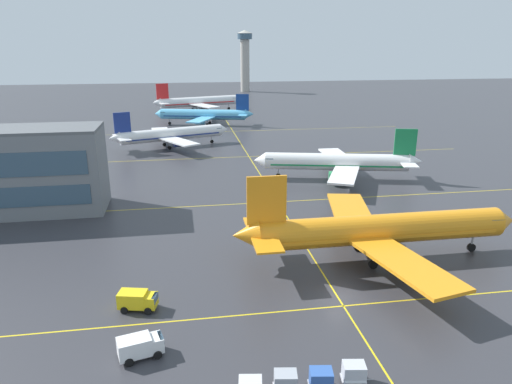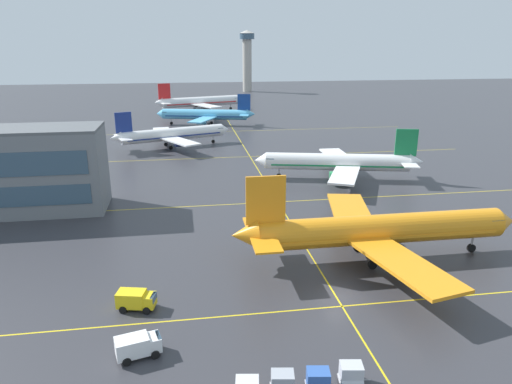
{
  "view_description": "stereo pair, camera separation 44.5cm",
  "coord_description": "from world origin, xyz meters",
  "px_view_note": "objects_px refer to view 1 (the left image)",
  "views": [
    {
      "loc": [
        -16.93,
        -45.57,
        28.03
      ],
      "look_at": [
        -5.2,
        26.66,
        4.5
      ],
      "focal_mm": 32.92,
      "sensor_mm": 36.0,
      "label": 1
    },
    {
      "loc": [
        -16.49,
        -45.64,
        28.03
      ],
      "look_at": [
        -5.2,
        26.66,
        4.5
      ],
      "focal_mm": 32.92,
      "sensor_mm": 36.0,
      "label": 2
    }
  ],
  "objects_px": {
    "airliner_front_gate": "(378,230)",
    "baggage_cart_row_middle": "(321,380)",
    "airliner_far_left_stand": "(204,115)",
    "service_truck_red_van": "(138,300)",
    "airliner_second_row": "(338,162)",
    "airliner_far_right_stand": "(198,102)",
    "airliner_third_row": "(171,135)",
    "control_tower": "(245,56)",
    "baggage_cart_row_fourth": "(354,373)",
    "service_truck_catering": "(141,346)",
    "baggage_cart_row_second": "(286,382)"
  },
  "relations": [
    {
      "from": "service_truck_red_van",
      "to": "baggage_cart_row_fourth",
      "type": "relative_size",
      "value": 1.55
    },
    {
      "from": "airliner_third_row",
      "to": "baggage_cart_row_fourth",
      "type": "relative_size",
      "value": 11.62
    },
    {
      "from": "airliner_far_right_stand",
      "to": "baggage_cart_row_second",
      "type": "xyz_separation_m",
      "value": [
        -0.11,
        -166.86,
        -3.12
      ]
    },
    {
      "from": "airliner_third_row",
      "to": "baggage_cart_row_fourth",
      "type": "bearing_deg",
      "value": -80.56
    },
    {
      "from": "airliner_front_gate",
      "to": "service_truck_catering",
      "type": "relative_size",
      "value": 8.89
    },
    {
      "from": "airliner_front_gate",
      "to": "baggage_cart_row_fourth",
      "type": "relative_size",
      "value": 13.87
    },
    {
      "from": "service_truck_red_van",
      "to": "control_tower",
      "type": "height_order",
      "value": "control_tower"
    },
    {
      "from": "airliner_far_right_stand",
      "to": "airliner_front_gate",
      "type": "bearing_deg",
      "value": -83.06
    },
    {
      "from": "airliner_second_row",
      "to": "baggage_cart_row_middle",
      "type": "distance_m",
      "value": 64.6
    },
    {
      "from": "airliner_front_gate",
      "to": "service_truck_red_van",
      "type": "relative_size",
      "value": 8.93
    },
    {
      "from": "airliner_third_row",
      "to": "airliner_far_left_stand",
      "type": "distance_m",
      "value": 36.41
    },
    {
      "from": "airliner_far_left_stand",
      "to": "service_truck_catering",
      "type": "height_order",
      "value": "airliner_far_left_stand"
    },
    {
      "from": "airliner_far_left_stand",
      "to": "baggage_cart_row_fourth",
      "type": "relative_size",
      "value": 12.2
    },
    {
      "from": "control_tower",
      "to": "baggage_cart_row_second",
      "type": "bearing_deg",
      "value": -97.18
    },
    {
      "from": "airliner_third_row",
      "to": "baggage_cart_row_fourth",
      "type": "height_order",
      "value": "airliner_third_row"
    },
    {
      "from": "service_truck_red_van",
      "to": "airliner_far_left_stand",
      "type": "bearing_deg",
      "value": 83.24
    },
    {
      "from": "airliner_third_row",
      "to": "service_truck_red_van",
      "type": "bearing_deg",
      "value": -91.94
    },
    {
      "from": "airliner_far_left_stand",
      "to": "baggage_cart_row_middle",
      "type": "relative_size",
      "value": 12.2
    },
    {
      "from": "baggage_cart_row_second",
      "to": "airliner_far_left_stand",
      "type": "bearing_deg",
      "value": 89.63
    },
    {
      "from": "baggage_cart_row_fourth",
      "to": "baggage_cart_row_second",
      "type": "bearing_deg",
      "value": -178.53
    },
    {
      "from": "airliner_second_row",
      "to": "control_tower",
      "type": "xyz_separation_m",
      "value": [
        6.13,
        185.97,
        16.29
      ]
    },
    {
      "from": "airliner_third_row",
      "to": "service_truck_catering",
      "type": "xyz_separation_m",
      "value": [
        -1.96,
        -91.65,
        -2.43
      ]
    },
    {
      "from": "airliner_front_gate",
      "to": "baggage_cart_row_fourth",
      "type": "xyz_separation_m",
      "value": [
        -11.62,
        -22.74,
        -3.2
      ]
    },
    {
      "from": "control_tower",
      "to": "airliner_third_row",
      "type": "bearing_deg",
      "value": -105.6
    },
    {
      "from": "airliner_front_gate",
      "to": "control_tower",
      "type": "bearing_deg",
      "value": 86.57
    },
    {
      "from": "baggage_cart_row_second",
      "to": "baggage_cart_row_fourth",
      "type": "height_order",
      "value": "same"
    },
    {
      "from": "service_truck_catering",
      "to": "control_tower",
      "type": "height_order",
      "value": "control_tower"
    },
    {
      "from": "airliner_far_right_stand",
      "to": "service_truck_red_van",
      "type": "xyz_separation_m",
      "value": [
        -13.24,
        -151.79,
        -2.94
      ]
    },
    {
      "from": "airliner_far_left_stand",
      "to": "service_truck_red_van",
      "type": "relative_size",
      "value": 7.86
    },
    {
      "from": "baggage_cart_row_middle",
      "to": "control_tower",
      "type": "relative_size",
      "value": 0.08
    },
    {
      "from": "service_truck_catering",
      "to": "baggage_cart_row_second",
      "type": "bearing_deg",
      "value": -28.66
    },
    {
      "from": "airliner_second_row",
      "to": "baggage_cart_row_second",
      "type": "height_order",
      "value": "airliner_second_row"
    },
    {
      "from": "baggage_cart_row_fourth",
      "to": "control_tower",
      "type": "xyz_separation_m",
      "value": [
        25.03,
        246.35,
        19.05
      ]
    },
    {
      "from": "airliner_front_gate",
      "to": "service_truck_catering",
      "type": "xyz_separation_m",
      "value": [
        -29.9,
        -16.19,
        -3.03
      ]
    },
    {
      "from": "airliner_second_row",
      "to": "airliner_far_right_stand",
      "type": "bearing_deg",
      "value": 103.14
    },
    {
      "from": "airliner_front_gate",
      "to": "service_truck_red_van",
      "type": "distance_m",
      "value": 31.89
    },
    {
      "from": "airliner_front_gate",
      "to": "airliner_far_right_stand",
      "type": "height_order",
      "value": "airliner_front_gate"
    },
    {
      "from": "airliner_second_row",
      "to": "airliner_third_row",
      "type": "bearing_deg",
      "value": 132.97
    },
    {
      "from": "airliner_far_right_stand",
      "to": "baggage_cart_row_fourth",
      "type": "relative_size",
      "value": 13.38
    },
    {
      "from": "service_truck_red_van",
      "to": "service_truck_catering",
      "type": "xyz_separation_m",
      "value": [
        0.87,
        -8.37,
        0.0
      ]
    },
    {
      "from": "airliner_front_gate",
      "to": "baggage_cart_row_middle",
      "type": "xyz_separation_m",
      "value": [
        -14.63,
        -23.07,
        -3.2
      ]
    },
    {
      "from": "service_truck_red_van",
      "to": "service_truck_catering",
      "type": "relative_size",
      "value": 1.0
    },
    {
      "from": "airliner_far_left_stand",
      "to": "baggage_cart_row_middle",
      "type": "distance_m",
      "value": 133.23
    },
    {
      "from": "baggage_cart_row_middle",
      "to": "control_tower",
      "type": "bearing_deg",
      "value": 83.51
    },
    {
      "from": "airliner_second_row",
      "to": "control_tower",
      "type": "height_order",
      "value": "control_tower"
    },
    {
      "from": "airliner_second_row",
      "to": "service_truck_catering",
      "type": "relative_size",
      "value": 7.91
    },
    {
      "from": "airliner_third_row",
      "to": "control_tower",
      "type": "height_order",
      "value": "control_tower"
    },
    {
      "from": "airliner_third_row",
      "to": "baggage_cart_row_middle",
      "type": "distance_m",
      "value": 99.45
    },
    {
      "from": "airliner_far_left_stand",
      "to": "baggage_cart_row_second",
      "type": "relative_size",
      "value": 12.2
    },
    {
      "from": "baggage_cart_row_second",
      "to": "airliner_third_row",
      "type": "bearing_deg",
      "value": 95.98
    }
  ]
}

